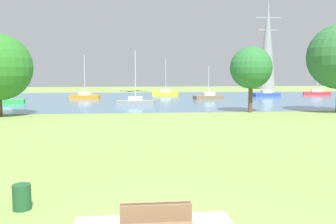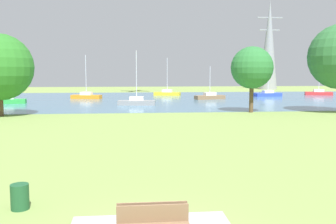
{
  "view_description": "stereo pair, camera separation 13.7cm",
  "coord_description": "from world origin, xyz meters",
  "px_view_note": "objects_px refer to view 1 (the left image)",
  "views": [
    {
      "loc": [
        -0.64,
        -9.05,
        4.27
      ],
      "look_at": [
        1.87,
        15.01,
        1.69
      ],
      "focal_mm": 39.97,
      "sensor_mm": 36.0,
      "label": 1
    },
    {
      "loc": [
        -0.5,
        -9.07,
        4.27
      ],
      "look_at": [
        1.87,
        15.01,
        1.69
      ],
      "focal_mm": 39.97,
      "sensor_mm": 36.0,
      "label": 2
    }
  ],
  "objects_px": {
    "sailboat_orange": "(85,96)",
    "sailboat_blue": "(266,94)",
    "sailboat_red": "(317,93)",
    "tree_mid_shore": "(251,68)",
    "sailboat_green": "(6,100)",
    "electricity_pylon": "(267,45)",
    "litter_bin": "(22,197)",
    "sailboat_yellow": "(166,93)",
    "sailboat_brown": "(208,96)",
    "bench_facing_water": "(155,219)",
    "sailboat_gray": "(136,102)"
  },
  "relations": [
    {
      "from": "bench_facing_water",
      "to": "sailboat_blue",
      "type": "distance_m",
      "value": 59.25
    },
    {
      "from": "bench_facing_water",
      "to": "tree_mid_shore",
      "type": "xyz_separation_m",
      "value": [
        12.23,
        29.29,
        4.26
      ]
    },
    {
      "from": "litter_bin",
      "to": "tree_mid_shore",
      "type": "relative_size",
      "value": 0.11
    },
    {
      "from": "sailboat_blue",
      "to": "sailboat_green",
      "type": "relative_size",
      "value": 1.2
    },
    {
      "from": "sailboat_red",
      "to": "sailboat_yellow",
      "type": "xyz_separation_m",
      "value": [
        -28.18,
        1.69,
        0.0
      ]
    },
    {
      "from": "sailboat_blue",
      "to": "sailboat_green",
      "type": "xyz_separation_m",
      "value": [
        -40.79,
        -11.17,
        -0.02
      ]
    },
    {
      "from": "sailboat_orange",
      "to": "tree_mid_shore",
      "type": "bearing_deg",
      "value": -48.3
    },
    {
      "from": "tree_mid_shore",
      "to": "sailboat_orange",
      "type": "bearing_deg",
      "value": 131.7
    },
    {
      "from": "sailboat_orange",
      "to": "litter_bin",
      "type": "bearing_deg",
      "value": -85.71
    },
    {
      "from": "sailboat_brown",
      "to": "sailboat_yellow",
      "type": "relative_size",
      "value": 0.76
    },
    {
      "from": "litter_bin",
      "to": "sailboat_yellow",
      "type": "xyz_separation_m",
      "value": [
        10.06,
        56.38,
        0.06
      ]
    },
    {
      "from": "litter_bin",
      "to": "sailboat_gray",
      "type": "xyz_separation_m",
      "value": [
        4.18,
        36.78,
        0.06
      ]
    },
    {
      "from": "sailboat_gray",
      "to": "sailboat_blue",
      "type": "xyz_separation_m",
      "value": [
        23.3,
        15.26,
        0.01
      ]
    },
    {
      "from": "electricity_pylon",
      "to": "litter_bin",
      "type": "bearing_deg",
      "value": -115.39
    },
    {
      "from": "sailboat_orange",
      "to": "tree_mid_shore",
      "type": "height_order",
      "value": "sailboat_orange"
    },
    {
      "from": "sailboat_brown",
      "to": "sailboat_green",
      "type": "distance_m",
      "value": 29.67
    },
    {
      "from": "bench_facing_water",
      "to": "sailboat_yellow",
      "type": "xyz_separation_m",
      "value": [
        6.06,
        58.75,
        -0.01
      ]
    },
    {
      "from": "sailboat_red",
      "to": "sailboat_orange",
      "type": "height_order",
      "value": "sailboat_orange"
    },
    {
      "from": "sailboat_green",
      "to": "electricity_pylon",
      "type": "height_order",
      "value": "electricity_pylon"
    },
    {
      "from": "litter_bin",
      "to": "electricity_pylon",
      "type": "xyz_separation_m",
      "value": [
        37.85,
        79.73,
        10.68
      ]
    },
    {
      "from": "litter_bin",
      "to": "sailboat_yellow",
      "type": "distance_m",
      "value": 57.27
    },
    {
      "from": "tree_mid_shore",
      "to": "electricity_pylon",
      "type": "height_order",
      "value": "electricity_pylon"
    },
    {
      "from": "electricity_pylon",
      "to": "sailboat_blue",
      "type": "bearing_deg",
      "value": -110.52
    },
    {
      "from": "sailboat_red",
      "to": "tree_mid_shore",
      "type": "xyz_separation_m",
      "value": [
        -22.01,
        -27.77,
        4.27
      ]
    },
    {
      "from": "sailboat_green",
      "to": "sailboat_orange",
      "type": "height_order",
      "value": "sailboat_orange"
    },
    {
      "from": "sailboat_blue",
      "to": "sailboat_brown",
      "type": "xyz_separation_m",
      "value": [
        -11.62,
        -5.72,
        -0.03
      ]
    },
    {
      "from": "sailboat_red",
      "to": "sailboat_brown",
      "type": "height_order",
      "value": "sailboat_red"
    },
    {
      "from": "electricity_pylon",
      "to": "bench_facing_water",
      "type": "bearing_deg",
      "value": -112.41
    },
    {
      "from": "litter_bin",
      "to": "tree_mid_shore",
      "type": "height_order",
      "value": "tree_mid_shore"
    },
    {
      "from": "sailboat_blue",
      "to": "tree_mid_shore",
      "type": "height_order",
      "value": "sailboat_blue"
    },
    {
      "from": "sailboat_orange",
      "to": "sailboat_blue",
      "type": "bearing_deg",
      "value": 5.05
    },
    {
      "from": "sailboat_blue",
      "to": "sailboat_yellow",
      "type": "xyz_separation_m",
      "value": [
        -17.42,
        4.35,
        -0.01
      ]
    },
    {
      "from": "sailboat_gray",
      "to": "electricity_pylon",
      "type": "relative_size",
      "value": 0.32
    },
    {
      "from": "bench_facing_water",
      "to": "sailboat_green",
      "type": "relative_size",
      "value": 0.28
    },
    {
      "from": "electricity_pylon",
      "to": "sailboat_red",
      "type": "bearing_deg",
      "value": -89.12
    },
    {
      "from": "litter_bin",
      "to": "sailboat_orange",
      "type": "xyz_separation_m",
      "value": [
        -3.7,
        49.28,
        0.06
      ]
    },
    {
      "from": "bench_facing_water",
      "to": "sailboat_yellow",
      "type": "height_order",
      "value": "sailboat_yellow"
    },
    {
      "from": "sailboat_orange",
      "to": "sailboat_green",
      "type": "bearing_deg",
      "value": -138.8
    },
    {
      "from": "sailboat_gray",
      "to": "sailboat_brown",
      "type": "distance_m",
      "value": 15.08
    },
    {
      "from": "sailboat_orange",
      "to": "electricity_pylon",
      "type": "bearing_deg",
      "value": 36.24
    },
    {
      "from": "sailboat_red",
      "to": "sailboat_blue",
      "type": "height_order",
      "value": "sailboat_blue"
    },
    {
      "from": "sailboat_red",
      "to": "sailboat_gray",
      "type": "relative_size",
      "value": 0.93
    },
    {
      "from": "sailboat_blue",
      "to": "electricity_pylon",
      "type": "bearing_deg",
      "value": 69.48
    },
    {
      "from": "sailboat_gray",
      "to": "sailboat_blue",
      "type": "relative_size",
      "value": 0.92
    },
    {
      "from": "sailboat_gray",
      "to": "bench_facing_water",
      "type": "bearing_deg",
      "value": -90.27
    },
    {
      "from": "sailboat_blue",
      "to": "electricity_pylon",
      "type": "relative_size",
      "value": 0.35
    },
    {
      "from": "bench_facing_water",
      "to": "sailboat_blue",
      "type": "xyz_separation_m",
      "value": [
        23.48,
        54.4,
        0.0
      ]
    },
    {
      "from": "litter_bin",
      "to": "sailboat_red",
      "type": "xyz_separation_m",
      "value": [
        38.23,
        54.69,
        0.06
      ]
    },
    {
      "from": "sailboat_brown",
      "to": "sailboat_yellow",
      "type": "xyz_separation_m",
      "value": [
        -5.8,
        10.06,
        0.02
      ]
    },
    {
      "from": "bench_facing_water",
      "to": "litter_bin",
      "type": "distance_m",
      "value": 4.65
    }
  ]
}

